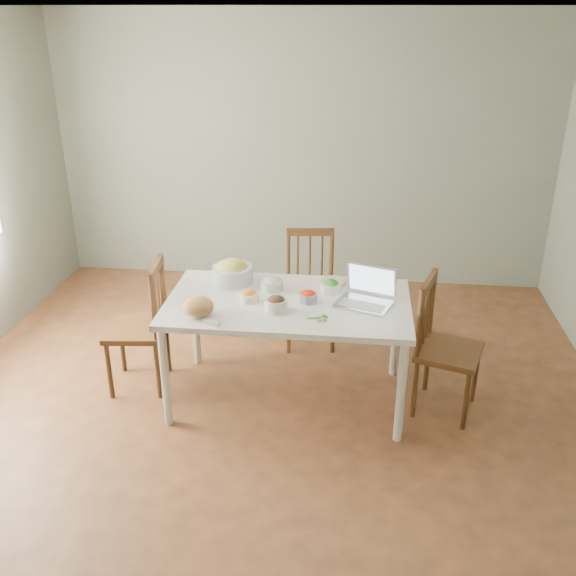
# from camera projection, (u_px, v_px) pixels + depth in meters

# --- Properties ---
(floor) EXTENTS (5.00, 5.00, 0.00)m
(floor) POSITION_uv_depth(u_px,v_px,m) (268.00, 411.00, 4.62)
(floor) COLOR #402717
(floor) RESTS_ON ground
(ceiling) EXTENTS (5.00, 5.00, 0.00)m
(ceiling) POSITION_uv_depth(u_px,v_px,m) (261.00, 6.00, 3.52)
(ceiling) COLOR white
(ceiling) RESTS_ON ground
(wall_back) EXTENTS (5.00, 0.00, 2.70)m
(wall_back) POSITION_uv_depth(u_px,v_px,m) (301.00, 153.00, 6.34)
(wall_back) COLOR slate
(wall_back) RESTS_ON ground
(wall_front) EXTENTS (5.00, 0.00, 2.70)m
(wall_front) POSITION_uv_depth(u_px,v_px,m) (136.00, 527.00, 1.81)
(wall_front) COLOR slate
(wall_front) RESTS_ON ground
(dining_table) EXTENTS (1.71, 0.96, 0.80)m
(dining_table) POSITION_uv_depth(u_px,v_px,m) (288.00, 351.00, 4.62)
(dining_table) COLOR white
(dining_table) RESTS_ON floor
(chair_far) EXTENTS (0.48, 0.46, 0.98)m
(chair_far) POSITION_uv_depth(u_px,v_px,m) (310.00, 291.00, 5.36)
(chair_far) COLOR #3A1E0C
(chair_far) RESTS_ON floor
(chair_left) EXTENTS (0.47, 0.49, 1.01)m
(chair_left) POSITION_uv_depth(u_px,v_px,m) (136.00, 326.00, 4.75)
(chair_left) COLOR #3A1E0C
(chair_left) RESTS_ON floor
(chair_right) EXTENTS (0.54, 0.55, 1.00)m
(chair_right) POSITION_uv_depth(u_px,v_px,m) (450.00, 348.00, 4.45)
(chair_right) COLOR #3A1E0C
(chair_right) RESTS_ON floor
(bread_boule) EXTENTS (0.22, 0.22, 0.13)m
(bread_boule) POSITION_uv_depth(u_px,v_px,m) (198.00, 307.00, 4.22)
(bread_boule) COLOR #B48449
(bread_boule) RESTS_ON dining_table
(butter_stick) EXTENTS (0.12, 0.06, 0.03)m
(butter_stick) POSITION_uv_depth(u_px,v_px,m) (211.00, 323.00, 4.12)
(butter_stick) COLOR beige
(butter_stick) RESTS_ON dining_table
(bowl_squash) EXTENTS (0.38, 0.38, 0.17)m
(bowl_squash) POSITION_uv_depth(u_px,v_px,m) (233.00, 272.00, 4.72)
(bowl_squash) COLOR tan
(bowl_squash) RESTS_ON dining_table
(bowl_carrot) EXTENTS (0.17, 0.17, 0.08)m
(bowl_carrot) POSITION_uv_depth(u_px,v_px,m) (249.00, 296.00, 4.44)
(bowl_carrot) COLOR #F69D37
(bowl_carrot) RESTS_ON dining_table
(bowl_onion) EXTENTS (0.21, 0.21, 0.09)m
(bowl_onion) POSITION_uv_depth(u_px,v_px,m) (272.00, 284.00, 4.62)
(bowl_onion) COLOR beige
(bowl_onion) RESTS_ON dining_table
(bowl_mushroom) EXTENTS (0.19, 0.19, 0.10)m
(bowl_mushroom) POSITION_uv_depth(u_px,v_px,m) (276.00, 304.00, 4.30)
(bowl_mushroom) COLOR black
(bowl_mushroom) RESTS_ON dining_table
(bowl_redpep) EXTENTS (0.16, 0.16, 0.08)m
(bowl_redpep) POSITION_uv_depth(u_px,v_px,m) (308.00, 296.00, 4.43)
(bowl_redpep) COLOR red
(bowl_redpep) RESTS_ON dining_table
(bowl_broccoli) EXTENTS (0.18, 0.18, 0.09)m
(bowl_broccoli) POSITION_uv_depth(u_px,v_px,m) (331.00, 286.00, 4.57)
(bowl_broccoli) COLOR #2F5B24
(bowl_broccoli) RESTS_ON dining_table
(flatbread) EXTENTS (0.24, 0.24, 0.02)m
(flatbread) POSITION_uv_depth(u_px,v_px,m) (333.00, 281.00, 4.75)
(flatbread) COLOR #CDB494
(flatbread) RESTS_ON dining_table
(basil_bunch) EXTENTS (0.17, 0.17, 0.02)m
(basil_bunch) POSITION_uv_depth(u_px,v_px,m) (317.00, 317.00, 4.20)
(basil_bunch) COLOR #174D18
(basil_bunch) RESTS_ON dining_table
(laptop) EXTENTS (0.44, 0.41, 0.25)m
(laptop) POSITION_uv_depth(u_px,v_px,m) (364.00, 289.00, 4.34)
(laptop) COLOR silver
(laptop) RESTS_ON dining_table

